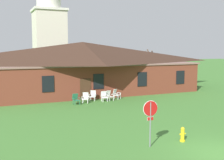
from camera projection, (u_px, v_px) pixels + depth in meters
The scene contains 12 objects.
ground_plane at pixel (220, 154), 13.05m from camera, with size 200.00×200.00×0.00m, color #3D702D.
brick_building at pixel (83, 67), 31.73m from camera, with size 25.78×10.40×5.75m.
dome_tower at pixel (49, 32), 44.62m from camera, with size 5.18×5.18×17.02m.
stop_sign at pixel (150, 114), 13.83m from camera, with size 0.81×0.09×2.38m.
lawn_chair_by_porch at pixel (76, 99), 24.74m from camera, with size 0.68×0.71×0.96m.
lawn_chair_near_door at pixel (85, 97), 25.46m from camera, with size 0.80×0.84×0.96m.
lawn_chair_left_end at pixel (93, 95), 26.67m from camera, with size 0.85×0.87×0.96m.
lawn_chair_middle at pixel (104, 96), 26.17m from camera, with size 0.67×0.70×0.96m.
lawn_chair_right_end at pixel (109, 95), 26.60m from camera, with size 0.73×0.78×0.96m.
lawn_chair_far_side at pixel (116, 94), 27.52m from camera, with size 0.84×0.87×0.96m.
bare_tree_beside_building at pixel (149, 66), 39.82m from camera, with size 1.79×1.79×4.94m.
fire_hydrant at pixel (183, 135), 14.78m from camera, with size 0.36×0.28×0.79m.
Camera 1 is at (-9.78, -9.42, 4.92)m, focal length 44.37 mm.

